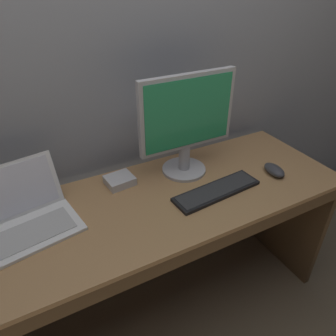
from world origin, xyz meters
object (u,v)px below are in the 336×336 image
object	(u,v)px
computer_mouse	(274,170)
wired_keyboard	(217,191)
laptop_white	(24,217)
external_drive_box	(120,180)
external_monitor	(187,123)

from	to	relation	value
computer_mouse	wired_keyboard	bearing A→B (deg)	-175.98
laptop_white	external_drive_box	xyz separation A→B (m)	(0.41, 0.10, -0.03)
laptop_white	wired_keyboard	world-z (taller)	laptop_white
laptop_white	external_monitor	bearing A→B (deg)	3.39
laptop_white	external_drive_box	world-z (taller)	laptop_white
external_monitor	external_drive_box	distance (m)	0.39
laptop_white	external_drive_box	size ratio (longest dim) A/B	3.30
laptop_white	wired_keyboard	xyz separation A→B (m)	(0.75, -0.16, -0.04)
external_monitor	laptop_white	bearing A→B (deg)	-176.61
wired_keyboard	external_drive_box	bearing A→B (deg)	143.53
laptop_white	external_monitor	size ratio (longest dim) A/B	0.84
wired_keyboard	computer_mouse	distance (m)	0.32
wired_keyboard	computer_mouse	bearing A→B (deg)	-1.17
external_drive_box	computer_mouse	bearing A→B (deg)	-21.43
wired_keyboard	external_monitor	bearing A→B (deg)	100.60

